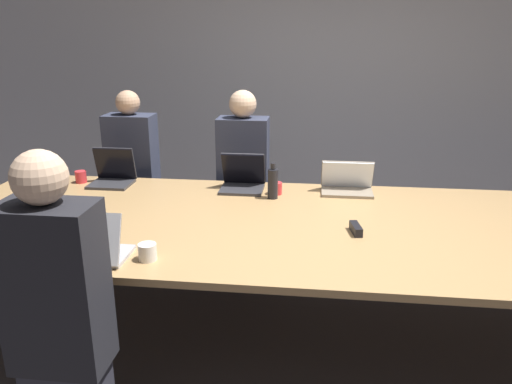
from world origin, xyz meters
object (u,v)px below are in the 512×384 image
Objects in this scene: person_far_left at (134,176)px; bottle_far_midleft at (273,183)px; laptop_far_center at (347,183)px; person_near_left at (59,316)px; cup_near_left at (147,252)px; cup_far_left at (81,177)px; laptop_near_left at (93,247)px; laptop_far_midleft at (243,179)px; cup_far_midleft at (276,188)px; person_far_midleft at (243,180)px; laptop_far_left at (113,174)px; stapler at (356,229)px.

person_far_left is 5.55× the size of bottle_far_midleft.
laptop_far_center is 2.14m from person_near_left.
person_near_left reaches higher than cup_near_left.
cup_far_left is 1.44m from laptop_near_left.
cup_far_left is (-1.99, 0.00, -0.02)m from laptop_far_center.
person_far_left reaches higher than laptop_far_midleft.
laptop_near_left is 0.23× the size of person_near_left.
laptop_far_midleft is at bearing 159.91° from cup_far_midleft.
cup_near_left is at bearing -171.85° from laptop_near_left.
person_far_midleft reaches higher than cup_near_left.
laptop_far_midleft is at bearing 76.11° from cup_near_left.
person_far_left is 4.23× the size of laptop_near_left.
bottle_far_midleft is (-0.51, -0.20, 0.04)m from laptop_far_center.
laptop_far_center is at bearing -0.05° from cup_far_left.
cup_far_midleft is (-0.50, -0.10, -0.02)m from laptop_far_center.
laptop_near_left reaches higher than laptop_far_center.
cup_far_midleft is at bearing -4.01° from cup_far_left.
cup_near_left is (0.94, -1.24, -0.00)m from cup_far_left.
person_far_left is at bearing 177.37° from person_far_midleft.
laptop_far_left is 0.22× the size of person_near_left.
laptop_near_left is (-1.32, -1.28, 0.01)m from laptop_far_center.
laptop_far_left reaches higher than stapler.
cup_far_left is (-0.24, -0.44, 0.11)m from person_far_left.
person_far_midleft is (0.93, 0.40, -0.13)m from laptop_far_left.
cup_near_left is 0.07× the size of person_far_midleft.
laptop_far_left is 0.99m from laptop_far_midleft.
person_far_midleft is at bearing 18.70° from cup_far_left.
laptop_far_left reaches higher than cup_far_midleft.
laptop_near_left is at bearing -71.95° from laptop_far_left.
laptop_near_left is at bearing -76.02° from person_far_left.
laptop_near_left is 0.23× the size of person_far_midleft.
cup_near_left is 1.66m from person_far_midleft.
laptop_near_left is (0.43, -1.72, 0.14)m from person_far_left.
laptop_near_left is at bearing -62.28° from cup_far_left.
laptop_far_center is at bearing 11.64° from cup_far_midleft.
laptop_far_left is at bearing 0.79° from cup_far_left.
cup_far_midleft is at bearing -20.09° from laptop_far_midleft.
bottle_far_midleft is at bearing 123.08° from stapler.
stapler is at bearing -23.57° from laptop_far_left.
cup_near_left is at bearing -61.17° from laptop_far_left.
stapler is (1.33, 0.52, -0.05)m from laptop_near_left.
cup_far_midleft is at bearing -116.22° from person_near_left.
cup_far_left is 0.27× the size of laptop_near_left.
laptop_far_left is at bearing 170.68° from bottle_far_midleft.
bottle_far_midleft is at bearing -64.04° from person_far_midleft.
laptop_near_left is at bearing -86.06° from person_near_left.
person_far_left is at bearing 91.45° from laptop_far_left.
bottle_far_midleft is (0.78, 1.51, 0.16)m from person_near_left.
person_far_midleft is 1.42m from stapler.
person_far_midleft reaches higher than laptop_far_left.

